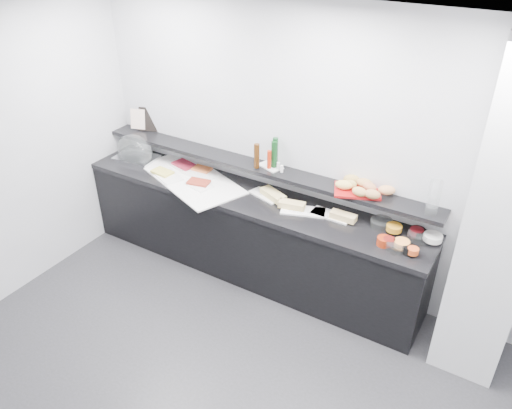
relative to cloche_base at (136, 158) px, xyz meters
The scene contains 57 objects.
back_wall 2.21m from the cloche_base, ahead, with size 5.00×0.02×2.70m, color silver.
ceiling 3.28m from the cloche_base, 38.70° to the right, with size 5.00×5.00×0.00m, color white.
column 3.68m from the cloche_base, ahead, with size 0.50×0.50×2.70m, color silver.
buffet_cabinet 1.53m from the cloche_base, ahead, with size 3.60×0.60×0.85m, color black.
counter_top 1.45m from the cloche_base, ahead, with size 3.62×0.62×0.05m, color black.
wall_shelf 1.48m from the cloche_base, ahead, with size 3.60×0.25×0.04m, color black.
cloche_base is the anchor object (origin of this frame).
cloche_dome 0.11m from the cloche_base, 55.12° to the right, with size 0.45×0.30×0.34m, color white.
linen_runner 0.78m from the cloche_base, ahead, with size 1.23×0.58×0.01m, color white.
platter_meat_a 0.52m from the cloche_base, 14.14° to the left, with size 0.28×0.18×0.01m, color silver.
food_meat_a 0.58m from the cloche_base, 11.69° to the left, with size 0.24×0.16×0.02m, color maroon.
platter_salmon 0.83m from the cloche_base, ahead, with size 0.34×0.23×0.01m, color white.
food_salmon 0.81m from the cloche_base, ahead, with size 0.19×0.12×0.02m, color #D5602B.
platter_cheese 0.62m from the cloche_base, 15.16° to the right, with size 0.29×0.19×0.01m, color white.
food_cheese 0.51m from the cloche_base, 15.39° to the right, with size 0.22×0.14×0.02m, color #DBCD55.
platter_meat_b 0.97m from the cloche_base, ahead, with size 0.26×0.17×0.01m, color white.
food_meat_b 0.95m from the cloche_base, ahead, with size 0.21×0.14×0.02m, color maroon.
sandwich_plate_left 1.61m from the cloche_base, ahead, with size 0.33×0.14×0.01m, color silver.
sandwich_food_left 1.70m from the cloche_base, ahead, with size 0.28×0.11×0.06m, color #D9C372.
tongs_left 1.63m from the cloche_base, ahead, with size 0.01×0.01×0.16m, color #A9ABB0.
sandwich_plate_mid 2.05m from the cloche_base, ahead, with size 0.40×0.17×0.01m, color white.
sandwich_food_mid 1.94m from the cloche_base, ahead, with size 0.24×0.09×0.06m, color tan.
tongs_mid 2.03m from the cloche_base, ahead, with size 0.01×0.01×0.16m, color silver.
sandwich_plate_right 2.30m from the cloche_base, ahead, with size 0.36×0.16×0.01m, color white.
sandwich_food_right 2.42m from the cloche_base, ahead, with size 0.23×0.09×0.06m, color #E6C078.
tongs_right 2.35m from the cloche_base, ahead, with size 0.01×0.01×0.16m, color #ADB0B4.
bowl_glass_fruit 2.74m from the cloche_base, ahead, with size 0.19×0.19×0.07m, color white.
fill_glass_fruit 2.86m from the cloche_base, ahead, with size 0.13×0.13×0.05m, color orange.
bowl_black_jam 3.05m from the cloche_base, ahead, with size 0.13×0.13×0.07m, color black.
fill_black_jam 3.04m from the cloche_base, ahead, with size 0.11×0.11×0.05m, color #590C12.
bowl_glass_cream 3.07m from the cloche_base, ahead, with size 0.17×0.17×0.07m, color silver.
fill_glass_cream 3.18m from the cloche_base, ahead, with size 0.16×0.16×0.05m, color white.
bowl_red_jam 2.85m from the cloche_base, ahead, with size 0.12×0.12×0.07m, color #98280D.
fill_red_jam 2.89m from the cloche_base, ahead, with size 0.10×0.10×0.05m, color #5E120D.
bowl_glass_salmon 2.96m from the cloche_base, ahead, with size 0.16×0.16×0.07m, color white.
fill_glass_salmon 2.99m from the cloche_base, ahead, with size 0.13×0.13×0.05m, color #FF993E.
bowl_black_fruit 3.06m from the cloche_base, ahead, with size 0.11×0.11×0.07m, color black.
fill_black_fruit 3.10m from the cloche_base, ahead, with size 0.09×0.09×0.05m, color #D34D1C.
framed_print 0.45m from the cloche_base, 89.83° to the left, with size 0.23×0.02×0.26m, color black.
print_art 0.43m from the cloche_base, 118.48° to the left, with size 0.17×0.00×0.22m, color beige.
condiment_tray 1.62m from the cloche_base, ahead, with size 0.23×0.14×0.01m, color white.
bottle_green_a 1.68m from the cloche_base, ahead, with size 0.06×0.06×0.26m, color #0F3917.
bottle_brown 1.54m from the cloche_base, ahead, with size 0.05×0.05×0.24m, color #3D210B.
bottle_green_b 1.68m from the cloche_base, ahead, with size 0.05×0.05×0.28m, color #103C1B.
bottle_hot 1.64m from the cloche_base, ahead, with size 0.04×0.04×0.18m, color #B4260C.
shaker_salt 1.72m from the cloche_base, ahead, with size 0.03×0.03×0.07m, color silver.
shaker_pepper 1.77m from the cloche_base, ahead, with size 0.03×0.03×0.07m, color white.
bread_tray 2.49m from the cloche_base, ahead, with size 0.40×0.28×0.02m, color #A11112.
bread_roll_nw 2.41m from the cloche_base, ahead, with size 0.14×0.09×0.08m, color #AD8A42.
bread_roll_n 2.54m from the cloche_base, ahead, with size 0.15×0.10×0.08m, color #B28044.
bread_roll_ne 2.74m from the cloche_base, ahead, with size 0.15×0.09×0.08m, color #D48A51.
bread_roll_sw 2.39m from the cloche_base, ahead, with size 0.16×0.10×0.08m, color gold.
bread_roll_s 2.54m from the cloche_base, ahead, with size 0.13×0.08×0.08m, color #BD8D48.
bread_roll_se 2.65m from the cloche_base, ahead, with size 0.14×0.09×0.08m, color #AE7842.
bread_roll_midw 2.43m from the cloche_base, ahead, with size 0.12×0.08×0.08m, color #B59545.
bread_roll_mide 2.60m from the cloche_base, ahead, with size 0.13×0.08×0.08m, color #B16E43.
carafe 3.14m from the cloche_base, ahead, with size 0.10×0.10×0.30m, color white.
Camera 1 is at (1.53, -1.82, 3.30)m, focal length 35.00 mm.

